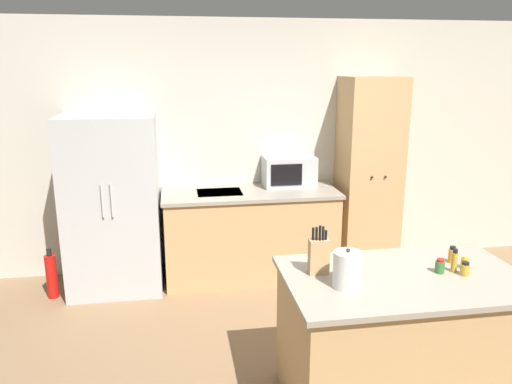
{
  "coord_description": "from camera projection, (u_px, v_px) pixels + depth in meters",
  "views": [
    {
      "loc": [
        -1.23,
        -2.83,
        2.16
      ],
      "look_at": [
        -0.53,
        1.4,
        1.05
      ],
      "focal_mm": 35.0,
      "sensor_mm": 36.0,
      "label": 1
    }
  ],
  "objects": [
    {
      "name": "pantry_cabinet",
      "position": [
        368.0,
        175.0,
        5.26
      ],
      "size": [
        0.59,
        0.55,
        2.03
      ],
      "color": "tan",
      "rests_on": "ground_plane"
    },
    {
      "name": "kettle",
      "position": [
        347.0,
        270.0,
        2.89
      ],
      "size": [
        0.17,
        0.17,
        0.24
      ],
      "color": "white",
      "rests_on": "kitchen_island"
    },
    {
      "name": "back_counter",
      "position": [
        250.0,
        234.0,
        5.12
      ],
      "size": [
        1.76,
        0.71,
        0.92
      ],
      "color": "tan",
      "rests_on": "ground_plane"
    },
    {
      "name": "wall_back",
      "position": [
        290.0,
        146.0,
        5.34
      ],
      "size": [
        7.2,
        0.06,
        2.6
      ],
      "color": "beige",
      "rests_on": "ground_plane"
    },
    {
      "name": "kitchen_island",
      "position": [
        400.0,
        340.0,
        3.18
      ],
      "size": [
        1.5,
        0.91,
        0.89
      ],
      "color": "tan",
      "rests_on": "ground_plane"
    },
    {
      "name": "knife_block",
      "position": [
        319.0,
        255.0,
        3.08
      ],
      "size": [
        0.12,
        0.07,
        0.32
      ],
      "color": "tan",
      "rests_on": "kitchen_island"
    },
    {
      "name": "refrigerator",
      "position": [
        113.0,
        204.0,
        4.79
      ],
      "size": [
        0.87,
        0.75,
        1.7
      ],
      "color": "#B7BABC",
      "rests_on": "ground_plane"
    },
    {
      "name": "spice_bottle_short_red",
      "position": [
        465.0,
        269.0,
        3.07
      ],
      "size": [
        0.06,
        0.06,
        0.09
      ],
      "color": "gold",
      "rests_on": "kitchen_island"
    },
    {
      "name": "spice_bottle_green_herb",
      "position": [
        454.0,
        261.0,
        3.11
      ],
      "size": [
        0.04,
        0.04,
        0.15
      ],
      "color": "gold",
      "rests_on": "kitchen_island"
    },
    {
      "name": "spice_bottle_pale_salt",
      "position": [
        452.0,
        255.0,
        3.26
      ],
      "size": [
        0.05,
        0.05,
        0.11
      ],
      "color": "orange",
      "rests_on": "kitchen_island"
    },
    {
      "name": "spice_bottle_amber_oil",
      "position": [
        440.0,
        266.0,
        3.11
      ],
      "size": [
        0.06,
        0.06,
        0.09
      ],
      "color": "#337033",
      "rests_on": "kitchen_island"
    },
    {
      "name": "fire_extinguisher",
      "position": [
        52.0,
        276.0,
        4.7
      ],
      "size": [
        0.1,
        0.1,
        0.49
      ],
      "color": "red",
      "rests_on": "ground_plane"
    },
    {
      "name": "spice_bottle_tall_dark",
      "position": [
        465.0,
        263.0,
        3.17
      ],
      "size": [
        0.05,
        0.05,
        0.08
      ],
      "color": "orange",
      "rests_on": "kitchen_island"
    },
    {
      "name": "microwave",
      "position": [
        289.0,
        171.0,
        5.18
      ],
      "size": [
        0.53,
        0.34,
        0.31
      ],
      "color": "#B2B5B7",
      "rests_on": "back_counter"
    }
  ]
}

